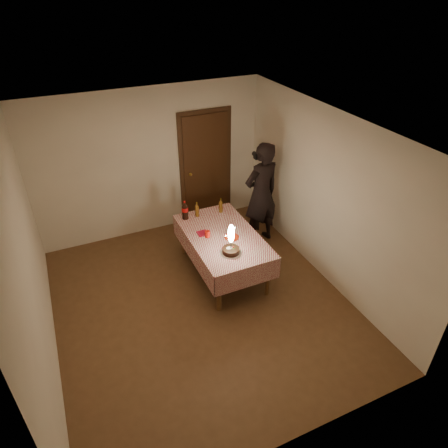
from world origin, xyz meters
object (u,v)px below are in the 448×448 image
at_px(clear_cup, 229,231).
at_px(cola_bottle, 185,210).
at_px(birthday_cake, 231,245).
at_px(amber_bottle_left, 197,210).
at_px(red_cup, 207,234).
at_px(amber_bottle_right, 221,206).
at_px(photographer, 261,194).
at_px(dining_table, 223,240).
at_px(red_plate, 232,237).

distance_m(clear_cup, cola_bottle, 0.84).
xyz_separation_m(birthday_cake, amber_bottle_left, (-0.07, 1.14, -0.01)).
relative_size(red_cup, amber_bottle_left, 0.39).
bearing_deg(red_cup, cola_bottle, 101.12).
xyz_separation_m(amber_bottle_right, photographer, (0.72, -0.05, 0.08)).
bearing_deg(amber_bottle_left, cola_bottle, 177.94).
xyz_separation_m(dining_table, photographer, (0.97, 0.58, 0.30)).
height_order(cola_bottle, photographer, photographer).
bearing_deg(red_plate, red_cup, 153.45).
bearing_deg(red_plate, cola_bottle, 119.47).
height_order(birthday_cake, amber_bottle_left, birthday_cake).
bearing_deg(red_plate, clear_cup, 85.20).
relative_size(dining_table, amber_bottle_left, 6.75).
bearing_deg(birthday_cake, red_plate, 63.13).
bearing_deg(photographer, red_cup, -156.05).
bearing_deg(dining_table, amber_bottle_left, 102.67).
distance_m(birthday_cake, red_plate, 0.41).
relative_size(birthday_cake, amber_bottle_right, 1.86).
relative_size(red_cup, clear_cup, 1.11).
height_order(cola_bottle, amber_bottle_left, cola_bottle).
bearing_deg(amber_bottle_left, red_plate, -72.49).
relative_size(dining_table, birthday_cake, 3.63).
height_order(clear_cup, photographer, photographer).
height_order(red_plate, cola_bottle, cola_bottle).
relative_size(amber_bottle_left, amber_bottle_right, 1.00).
bearing_deg(dining_table, cola_bottle, 117.34).
relative_size(red_plate, cola_bottle, 0.69).
xyz_separation_m(clear_cup, cola_bottle, (-0.46, 0.69, 0.11)).
distance_m(clear_cup, amber_bottle_left, 0.74).
distance_m(red_cup, cola_bottle, 0.65).
bearing_deg(cola_bottle, dining_table, -62.66).
relative_size(amber_bottle_right, photographer, 0.14).
bearing_deg(birthday_cake, photographer, 44.78).
relative_size(red_plate, amber_bottle_right, 0.86).
bearing_deg(photographer, dining_table, -149.12).
bearing_deg(dining_table, amber_bottle_right, 68.46).
height_order(red_cup, cola_bottle, cola_bottle).
distance_m(red_plate, photographer, 1.14).
bearing_deg(red_cup, amber_bottle_left, 83.03).
bearing_deg(red_cup, red_plate, -26.55).
xyz_separation_m(clear_cup, photographer, (0.87, 0.59, 0.15)).
xyz_separation_m(birthday_cake, red_plate, (0.18, 0.35, -0.13)).
relative_size(clear_cup, cola_bottle, 0.28).
distance_m(birthday_cake, amber_bottle_right, 1.14).
xyz_separation_m(dining_table, amber_bottle_right, (0.25, 0.63, 0.22)).
distance_m(cola_bottle, amber_bottle_left, 0.20).
bearing_deg(amber_bottle_left, birthday_cake, -86.32).
xyz_separation_m(birthday_cake, photographer, (1.05, 1.04, 0.07)).
bearing_deg(red_plate, dining_table, 130.41).
relative_size(dining_table, photographer, 0.93).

